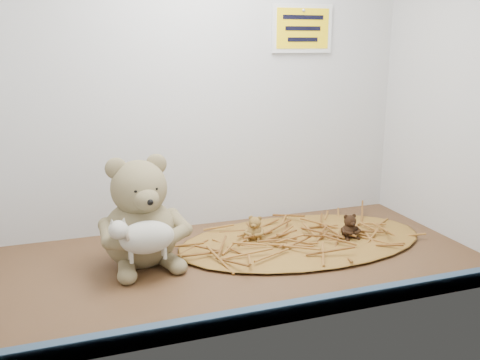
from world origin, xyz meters
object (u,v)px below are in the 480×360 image
object	(u,v)px
main_teddy	(139,211)
toy_lamb	(147,237)
mini_teddy_brown	(350,225)
mini_teddy_tan	(255,227)

from	to	relation	value
main_teddy	toy_lamb	xyz separation A→B (cm)	(0.00, -9.42, -3.10)
toy_lamb	mini_teddy_brown	xyz separation A→B (cm)	(54.29, 5.92, -5.46)
mini_teddy_brown	main_teddy	bearing A→B (deg)	179.90
toy_lamb	mini_teddy_tan	xyz separation A→B (cm)	(30.28, 13.04, -5.47)
toy_lamb	mini_teddy_brown	world-z (taller)	toy_lamb
mini_teddy_tan	main_teddy	bearing A→B (deg)	-139.82
toy_lamb	mini_teddy_brown	bearing A→B (deg)	6.22
mini_teddy_tan	toy_lamb	bearing A→B (deg)	-123.34
main_teddy	mini_teddy_brown	world-z (taller)	main_teddy
main_teddy	mini_teddy_tan	distance (cm)	31.68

